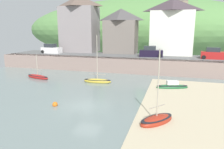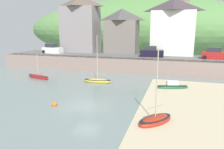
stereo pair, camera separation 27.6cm
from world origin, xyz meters
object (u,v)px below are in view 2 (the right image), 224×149
at_px(parked_car_near_slipway, 52,49).
at_px(mooring_buoy, 54,104).
at_px(waterfront_building_centre, 122,31).
at_px(parked_car_by_wall, 151,52).
at_px(waterfront_building_right, 173,27).
at_px(sailboat_nearest_shore, 172,87).
at_px(fishing_boat_green, 155,120).
at_px(waterfront_building_left, 80,24).
at_px(sailboat_white_hull, 98,81).
at_px(church_with_spire, 181,15).
at_px(parked_car_end_of_row, 215,54).
at_px(motorboat_with_cabin, 38,77).

distance_m(parked_car_near_slipway, mooring_buoy, 25.58).
distance_m(waterfront_building_centre, parked_car_by_wall, 8.86).
relative_size(waterfront_building_right, parked_car_near_slipway, 2.49).
bearing_deg(waterfront_building_right, parked_car_near_slipway, -169.20).
height_order(sailboat_nearest_shore, fishing_boat_green, fishing_boat_green).
distance_m(waterfront_building_centre, parked_car_near_slipway, 14.80).
xyz_separation_m(waterfront_building_left, waterfront_building_centre, (9.19, 0.00, -1.42)).
bearing_deg(sailboat_white_hull, waterfront_building_right, 56.61).
relative_size(church_with_spire, parked_car_by_wall, 3.53).
xyz_separation_m(church_with_spire, parked_car_end_of_row, (5.70, -8.50, -6.95)).
bearing_deg(parked_car_end_of_row, parked_car_near_slipway, -176.78).
relative_size(waterfront_building_right, parked_car_by_wall, 2.46).
relative_size(waterfront_building_right, sailboat_white_hull, 1.57).
height_order(church_with_spire, sailboat_nearest_shore, church_with_spire).
bearing_deg(waterfront_building_centre, motorboat_with_cabin, -118.67).
bearing_deg(waterfront_building_left, waterfront_building_right, -0.00).
relative_size(waterfront_building_centre, sailboat_nearest_shore, 2.18).
bearing_deg(motorboat_with_cabin, waterfront_building_left, 106.09).
bearing_deg(waterfront_building_left, sailboat_nearest_shore, -39.73).
xyz_separation_m(waterfront_building_left, parked_car_near_slipway, (-4.41, -4.50, -5.16)).
xyz_separation_m(waterfront_building_right, church_with_spire, (1.39, 4.00, 2.43)).
distance_m(waterfront_building_right, church_with_spire, 4.88).
bearing_deg(waterfront_building_right, sailboat_white_hull, -120.05).
height_order(waterfront_building_centre, fishing_boat_green, waterfront_building_centre).
height_order(parked_car_near_slipway, mooring_buoy, parked_car_near_slipway).
bearing_deg(sailboat_white_hull, parked_car_by_wall, 59.36).
height_order(church_with_spire, parked_car_end_of_row, church_with_spire).
distance_m(fishing_boat_green, parked_car_near_slipway, 32.72).
relative_size(sailboat_nearest_shore, fishing_boat_green, 0.67).
relative_size(motorboat_with_cabin, parked_car_end_of_row, 1.05).
distance_m(sailboat_white_hull, parked_car_near_slipway, 18.63).
xyz_separation_m(motorboat_with_cabin, mooring_buoy, (8.75, -9.79, -0.09)).
height_order(church_with_spire, parked_car_by_wall, church_with_spire).
height_order(fishing_boat_green, parked_car_end_of_row, fishing_boat_green).
bearing_deg(waterfront_building_right, fishing_boat_green, -90.64).
height_order(sailboat_nearest_shore, parked_car_by_wall, parked_car_by_wall).
bearing_deg(parked_car_by_wall, waterfront_building_right, 47.08).
xyz_separation_m(waterfront_building_centre, fishing_boat_green, (9.69, -27.31, -6.65)).
xyz_separation_m(church_with_spire, mooring_buoy, (-11.50, -30.03, -10.01)).
relative_size(church_with_spire, mooring_buoy, 29.46).
distance_m(waterfront_building_centre, fishing_boat_green, 29.73).
bearing_deg(waterfront_building_right, parked_car_by_wall, -126.51).
relative_size(sailboat_white_hull, motorboat_with_cabin, 1.52).
relative_size(waterfront_building_left, waterfront_building_right, 1.12).
xyz_separation_m(waterfront_building_right, sailboat_nearest_shore, (0.72, -16.54, -7.44)).
height_order(sailboat_nearest_shore, parked_car_near_slipway, parked_car_near_slipway).
distance_m(sailboat_white_hull, fishing_boat_green, 14.37).
bearing_deg(sailboat_nearest_shore, parked_car_near_slipway, 136.28).
bearing_deg(waterfront_building_left, church_with_spire, 11.01).
height_order(waterfront_building_right, motorboat_with_cabin, waterfront_building_right).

